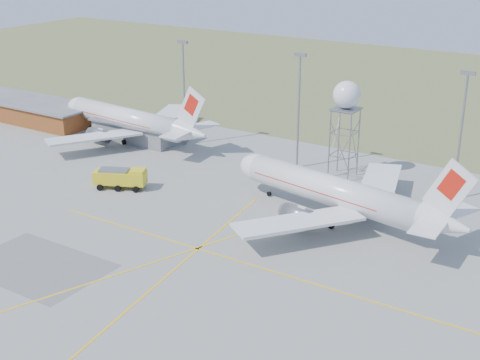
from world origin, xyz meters
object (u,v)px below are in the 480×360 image
Objects in this scene: airliner_main at (336,193)px; fire_truck at (122,179)px; radar_tower at (345,124)px; airliner_far at (129,120)px.

airliner_main is 35.84m from fire_truck.
fire_truck is at bearing -138.41° from radar_tower.
airliner_main is 4.40× the size of fire_truck.
radar_tower is 38.42m from fire_truck.
airliner_far is 27.48m from fire_truck.
airliner_far is (-52.02, 13.59, -0.03)m from airliner_main.
radar_tower reaches higher than airliner_far.
fire_truck is (17.12, -21.36, -2.45)m from airliner_far.
radar_tower is at bearing -169.61° from airliner_far.
airliner_main reaches higher than airliner_far.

